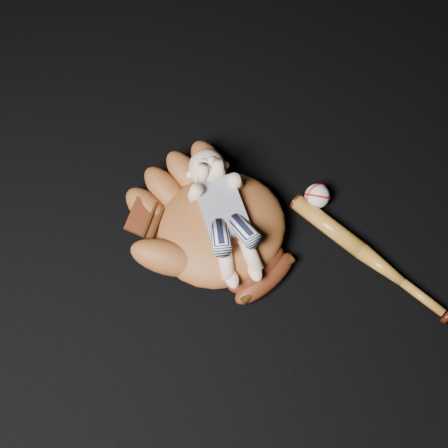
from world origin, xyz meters
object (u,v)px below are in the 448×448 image
at_px(baseball_bat, 370,257).
at_px(newborn_baby, 225,217).
at_px(baseball_glove, 221,225).
at_px(baseball, 317,196).

bearing_deg(baseball_bat, newborn_baby, 148.32).
relative_size(newborn_baby, baseball_bat, 0.75).
relative_size(baseball_glove, newborn_baby, 1.33).
bearing_deg(newborn_baby, baseball_bat, -26.99).
bearing_deg(baseball, newborn_baby, -177.97).
distance_m(baseball_glove, baseball_bat, 0.40).
relative_size(baseball_glove, baseball, 7.20).
height_order(baseball_glove, newborn_baby, newborn_baby).
xyz_separation_m(baseball_bat, baseball, (-0.05, 0.21, 0.01)).
xyz_separation_m(newborn_baby, baseball_bat, (0.32, -0.20, -0.11)).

